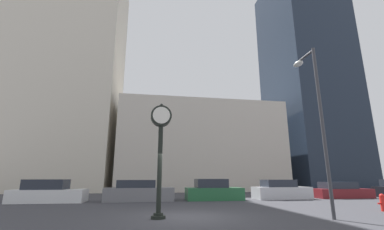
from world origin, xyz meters
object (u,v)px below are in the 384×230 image
object	(u,v)px
street_clock	(161,139)
car_silver	(281,191)
car_grey	(138,192)
car_maroon	(340,191)
street_lamp_right	(315,104)
car_green	(213,191)
car_white	(48,193)
fire_hydrant_near	(383,202)

from	to	relation	value
street_clock	car_silver	distance (m)	12.95
car_grey	car_silver	size ratio (longest dim) A/B	1.13
street_clock	car_maroon	size ratio (longest dim) A/B	1.02
street_lamp_right	street_clock	bearing A→B (deg)	171.95
car_green	car_silver	world-z (taller)	car_green
car_silver	street_lamp_right	bearing A→B (deg)	-107.99
street_clock	car_white	xyz separation A→B (m)	(-6.81, 8.05, -2.51)
street_clock	car_maroon	bearing A→B (deg)	29.95
street_clock	car_green	distance (m)	9.61
car_white	street_lamp_right	xyz separation A→B (m)	(13.40, -8.99, 4.08)
street_lamp_right	fire_hydrant_near	bearing A→B (deg)	20.00
street_clock	car_grey	size ratio (longest dim) A/B	0.98
fire_hydrant_near	street_clock	bearing A→B (deg)	-177.06
car_green	street_lamp_right	xyz separation A→B (m)	(2.33, -9.17, 4.06)
car_grey	car_white	bearing A→B (deg)	178.60
street_clock	car_grey	xyz separation A→B (m)	(-1.05, 8.15, -2.52)
car_white	fire_hydrant_near	xyz separation A→B (m)	(17.47, -7.51, -0.20)
car_white	car_green	xyz separation A→B (m)	(11.07, 0.18, 0.01)
car_silver	car_grey	bearing A→B (deg)	-179.11
car_white	car_grey	bearing A→B (deg)	2.82
car_white	street_clock	bearing A→B (deg)	-47.96
street_lamp_right	car_maroon	bearing A→B (deg)	48.97
car_white	street_lamp_right	size ratio (longest dim) A/B	0.64
car_grey	street_lamp_right	distance (m)	12.56
car_green	car_maroon	size ratio (longest dim) A/B	0.90
car_white	car_grey	xyz separation A→B (m)	(5.75, 0.10, -0.01)
car_white	car_maroon	world-z (taller)	car_white
street_clock	car_green	bearing A→B (deg)	62.61
car_white	car_green	bearing A→B (deg)	2.79
car_white	car_silver	size ratio (longest dim) A/B	1.10
car_grey	fire_hydrant_near	distance (m)	13.97
car_green	fire_hydrant_near	bearing A→B (deg)	-49.33
car_silver	car_maroon	size ratio (longest dim) A/B	0.93
fire_hydrant_near	car_maroon	bearing A→B (deg)	62.37
car_green	car_grey	bearing A→B (deg)	-178.16
car_grey	street_lamp_right	size ratio (longest dim) A/B	0.66
street_clock	car_maroon	distance (m)	17.35
car_maroon	car_grey	bearing A→B (deg)	-176.44
street_clock	fire_hydrant_near	xyz separation A→B (m)	(10.66, 0.55, -2.71)
street_clock	car_green	size ratio (longest dim) A/B	1.14
car_white	fire_hydrant_near	bearing A→B (deg)	-21.42
car_maroon	fire_hydrant_near	xyz separation A→B (m)	(-4.20, -8.02, -0.11)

